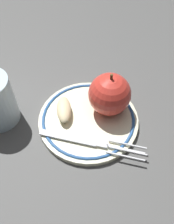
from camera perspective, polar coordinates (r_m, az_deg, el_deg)
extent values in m
plane|color=#4E4E4D|center=(0.48, 1.06, -2.86)|extent=(2.00, 2.00, 0.00)
cylinder|color=beige|center=(0.48, 0.00, -2.07)|extent=(0.19, 0.19, 0.01)
torus|color=#2A5693|center=(0.48, 0.00, -1.69)|extent=(0.18, 0.18, 0.01)
sphere|color=red|center=(0.46, 5.58, 3.75)|extent=(0.08, 0.08, 0.08)
cylinder|color=brown|center=(0.43, 6.03, 7.64)|extent=(0.00, 0.00, 0.01)
ellipsoid|color=beige|center=(0.48, -5.30, 0.55)|extent=(0.07, 0.06, 0.02)
cube|color=silver|center=(0.45, -4.36, -5.88)|extent=(0.09, 0.07, 0.00)
cube|color=silver|center=(0.44, 3.46, -7.55)|extent=(0.02, 0.02, 0.00)
cube|color=silver|center=(0.44, 8.78, -9.99)|extent=(0.06, 0.04, 0.00)
cube|color=silver|center=(0.44, 8.94, -9.09)|extent=(0.06, 0.04, 0.00)
cube|color=silver|center=(0.44, 9.09, -8.21)|extent=(0.06, 0.04, 0.00)
cube|color=silver|center=(0.45, 9.24, -7.34)|extent=(0.06, 0.04, 0.00)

